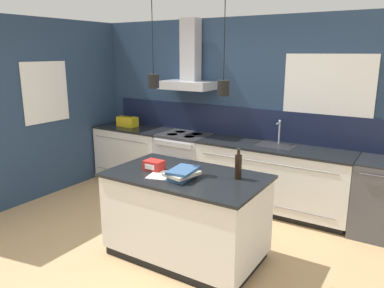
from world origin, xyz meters
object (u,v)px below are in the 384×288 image
object	(u,v)px
oven_range	(185,163)
yellow_toolbox	(127,122)
bottle_on_island	(238,166)
red_supply_box	(154,165)
book_stack	(183,174)
dishwasher	(380,198)

from	to	relation	value
oven_range	yellow_toolbox	bearing A→B (deg)	179.78
bottle_on_island	red_supply_box	size ratio (longest dim) A/B	1.55
red_supply_box	yellow_toolbox	world-z (taller)	yellow_toolbox
book_stack	oven_range	bearing A→B (deg)	122.67
red_supply_box	oven_range	bearing A→B (deg)	112.89
yellow_toolbox	oven_range	bearing A→B (deg)	-0.22
bottle_on_island	red_supply_box	distance (m)	0.90
dishwasher	book_stack	xyz separation A→B (m)	(-1.62, -1.74, 0.51)
red_supply_box	yellow_toolbox	size ratio (longest dim) A/B	0.58
dishwasher	book_stack	size ratio (longest dim) A/B	2.40
bottle_on_island	yellow_toolbox	xyz separation A→B (m)	(-2.71, 1.44, -0.05)
dishwasher	yellow_toolbox	xyz separation A→B (m)	(-3.87, 0.00, 0.54)
oven_range	red_supply_box	size ratio (longest dim) A/B	4.60
oven_range	bottle_on_island	xyz separation A→B (m)	(1.57, -1.44, 0.58)
book_stack	yellow_toolbox	world-z (taller)	yellow_toolbox
book_stack	red_supply_box	bearing A→B (deg)	169.70
bottle_on_island	yellow_toolbox	bearing A→B (deg)	151.96
oven_range	book_stack	bearing A→B (deg)	-57.33
oven_range	dishwasher	world-z (taller)	same
yellow_toolbox	dishwasher	bearing A→B (deg)	-0.00
yellow_toolbox	book_stack	bearing A→B (deg)	-37.62
dishwasher	yellow_toolbox	size ratio (longest dim) A/B	2.68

